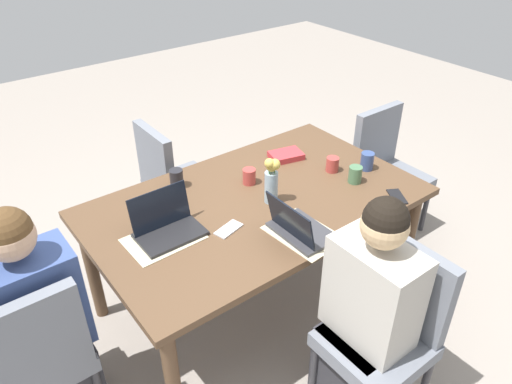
{
  "coord_description": "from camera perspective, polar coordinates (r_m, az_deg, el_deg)",
  "views": [
    {
      "loc": [
        1.36,
        1.78,
        2.24
      ],
      "look_at": [
        0.0,
        0.0,
        0.79
      ],
      "focal_mm": 34.36,
      "sensor_mm": 36.0,
      "label": 1
    }
  ],
  "objects": [
    {
      "name": "placemat_far_left_mid",
      "position": [
        2.45,
        5.54,
        -4.85
      ],
      "size": [
        0.28,
        0.38,
        0.0
      ],
      "primitive_type": "cube",
      "rotation": [
        0.0,
        0.0,
        -1.5
      ],
      "color": "beige",
      "rests_on": "dining_table"
    },
    {
      "name": "ground_plane",
      "position": [
        3.17,
        0.0,
        -12.16
      ],
      "size": [
        10.0,
        10.0,
        0.0
      ],
      "primitive_type": "plane",
      "color": "gray"
    },
    {
      "name": "phone_black",
      "position": [
        2.82,
        16.09,
        -0.52
      ],
      "size": [
        0.14,
        0.17,
        0.01
      ],
      "primitive_type": "cube",
      "rotation": [
        0.0,
        0.0,
        1.04
      ],
      "color": "black",
      "rests_on": "dining_table"
    },
    {
      "name": "coffee_mug_near_left",
      "position": [
        3.03,
        12.8,
        3.53
      ],
      "size": [
        0.08,
        0.08,
        0.11
      ],
      "primitive_type": "cylinder",
      "color": "#33477A",
      "rests_on": "dining_table"
    },
    {
      "name": "placemat_head_right_left_near",
      "position": [
        2.45,
        -10.65,
        -5.42
      ],
      "size": [
        0.37,
        0.27,
        0.0
      ],
      "primitive_type": "cube",
      "rotation": [
        0.0,
        0.0,
        3.16
      ],
      "color": "beige",
      "rests_on": "dining_table"
    },
    {
      "name": "chair_head_left_left_far",
      "position": [
        3.62,
        14.87,
        2.97
      ],
      "size": [
        0.44,
        0.44,
        0.9
      ],
      "color": "slate",
      "rests_on": "ground_plane"
    },
    {
      "name": "chair_head_right_left_near",
      "position": [
        2.43,
        -24.27,
        -16.85
      ],
      "size": [
        0.44,
        0.44,
        0.9
      ],
      "color": "slate",
      "rests_on": "ground_plane"
    },
    {
      "name": "coffee_mug_centre_right",
      "position": [
        2.81,
        -9.24,
        1.58
      ],
      "size": [
        0.08,
        0.08,
        0.11
      ],
      "primitive_type": "cylinder",
      "color": "#232328",
      "rests_on": "dining_table"
    },
    {
      "name": "phone_silver",
      "position": [
        2.47,
        -3.2,
        -4.34
      ],
      "size": [
        0.16,
        0.11,
        0.01
      ],
      "primitive_type": "cube",
      "rotation": [
        0.0,
        0.0,
        0.26
      ],
      "color": "silver",
      "rests_on": "dining_table"
    },
    {
      "name": "person_head_right_left_near",
      "position": [
        2.47,
        -23.58,
        -14.78
      ],
      "size": [
        0.4,
        0.36,
        1.19
      ],
      "color": "#2D2D33",
      "rests_on": "ground_plane"
    },
    {
      "name": "flower_vase",
      "position": [
        2.6,
        1.81,
        1.46
      ],
      "size": [
        0.08,
        0.08,
        0.27
      ],
      "color": "#8EA8B7",
      "rests_on": "dining_table"
    },
    {
      "name": "person_far_left_mid",
      "position": [
        2.38,
        12.91,
        -14.34
      ],
      "size": [
        0.36,
        0.4,
        1.19
      ],
      "color": "#2D2D33",
      "rests_on": "ground_plane"
    },
    {
      "name": "dining_table",
      "position": [
        2.74,
        0.0,
        -2.2
      ],
      "size": [
        1.81,
        1.09,
        0.74
      ],
      "color": "brown",
      "rests_on": "ground_plane"
    },
    {
      "name": "chair_far_left_mid",
      "position": [
        2.42,
        15.12,
        -14.68
      ],
      "size": [
        0.44,
        0.44,
        0.9
      ],
      "color": "slate",
      "rests_on": "ground_plane"
    },
    {
      "name": "book_red_cover",
      "position": [
        3.09,
        3.52,
        4.27
      ],
      "size": [
        0.23,
        0.18,
        0.04
      ],
      "primitive_type": "cube",
      "rotation": [
        0.0,
        0.0,
        -0.24
      ],
      "color": "#B73338",
      "rests_on": "dining_table"
    },
    {
      "name": "laptop_far_left_mid",
      "position": [
        2.42,
        5.01,
        -4.21
      ],
      "size": [
        0.22,
        0.32,
        0.21
      ],
      "color": "#38383D",
      "rests_on": "dining_table"
    },
    {
      "name": "coffee_mug_near_right",
      "position": [
        2.97,
        8.89,
        3.2
      ],
      "size": [
        0.08,
        0.08,
        0.09
      ],
      "primitive_type": "cylinder",
      "color": "#AD3D38",
      "rests_on": "dining_table"
    },
    {
      "name": "laptop_head_right_left_near",
      "position": [
        2.46,
        -10.29,
        -3.98
      ],
      "size": [
        0.32,
        0.22,
        0.21
      ],
      "color": "black",
      "rests_on": "dining_table"
    },
    {
      "name": "coffee_mug_far_left",
      "position": [
        2.81,
        -0.8,
        1.84
      ],
      "size": [
        0.08,
        0.08,
        0.09
      ],
      "primitive_type": "cylinder",
      "color": "#AD3D38",
      "rests_on": "dining_table"
    },
    {
      "name": "coffee_mug_centre_left",
      "position": [
        2.88,
        11.47,
        2.01
      ],
      "size": [
        0.08,
        0.08,
        0.1
      ],
      "primitive_type": "cylinder",
      "color": "#47704C",
      "rests_on": "dining_table"
    },
    {
      "name": "chair_near_right_near",
      "position": [
        3.39,
        -9.62,
        1.47
      ],
      "size": [
        0.44,
        0.44,
        0.9
      ],
      "color": "slate",
      "rests_on": "ground_plane"
    }
  ]
}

